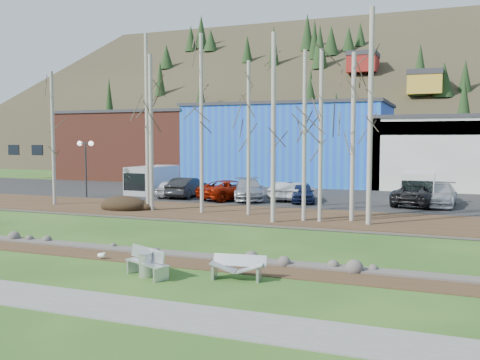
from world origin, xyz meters
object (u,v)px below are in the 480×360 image
at_px(bench_damaged, 238,267).
at_px(van_grey, 151,180).
at_px(bench_intact, 147,262).
at_px(car_8, 298,191).
at_px(car_7, 439,195).
at_px(litter_bin, 146,265).
at_px(seagull, 102,255).
at_px(car_0, 171,188).
at_px(street_lamp, 86,153).
at_px(van_white, 419,188).
at_px(car_3, 248,189).
at_px(car_2, 231,190).
at_px(car_5, 286,191).
at_px(car_4, 302,193).
at_px(car_6, 418,194).
at_px(car_1, 188,187).

distance_m(bench_damaged, van_grey, 27.66).
relative_size(bench_intact, car_8, 0.49).
height_order(bench_damaged, car_7, car_7).
distance_m(litter_bin, seagull, 3.40).
distance_m(bench_damaged, car_0, 24.64).
height_order(street_lamp, car_8, street_lamp).
distance_m(bench_damaged, van_white, 23.44).
bearing_deg(van_white, bench_intact, -108.04).
bearing_deg(litter_bin, car_3, 101.50).
height_order(car_7, car_8, car_7).
xyz_separation_m(car_2, car_8, (4.83, 1.39, -0.07)).
height_order(car_5, car_7, car_7).
bearing_deg(car_4, car_5, 128.83).
bearing_deg(car_6, bench_damaged, 89.21).
distance_m(car_4, van_white, 8.11).
bearing_deg(car_6, van_grey, 10.14).
height_order(litter_bin, car_1, car_1).
height_order(street_lamp, car_1, street_lamp).
distance_m(car_2, car_3, 1.30).
distance_m(car_0, car_1, 1.35).
distance_m(seagull, car_8, 21.19).
xyz_separation_m(seagull, car_5, (1.26, 21.07, 0.63)).
xyz_separation_m(car_2, car_5, (3.93, 1.39, -0.07)).
distance_m(bench_intact, bench_damaged, 3.11).
bearing_deg(car_8, car_1, 12.81).
height_order(bench_intact, car_6, car_6).
height_order(bench_damaged, street_lamp, street_lamp).
height_order(car_2, van_grey, van_grey).
relative_size(bench_intact, van_grey, 0.37).
bearing_deg(car_1, car_3, -178.40).
height_order(car_6, car_7, car_7).
bearing_deg(car_4, van_white, -1.23).
bearing_deg(car_7, bench_damaged, -101.43).
relative_size(car_6, van_grey, 1.04).
height_order(bench_damaged, van_white, van_white).
relative_size(car_3, car_6, 0.97).
distance_m(seagull, car_1, 20.95).
relative_size(bench_damaged, street_lamp, 0.43).
relative_size(car_2, car_4, 1.32).
xyz_separation_m(litter_bin, van_grey, (-13.52, 23.00, 0.86)).
xyz_separation_m(car_6, car_8, (-8.42, 0.04, -0.10)).
bearing_deg(bench_damaged, bench_intact, -174.17).
distance_m(car_7, van_white, 1.69).
bearing_deg(van_grey, car_3, -5.09).
bearing_deg(car_3, car_6, -18.43).
bearing_deg(van_grey, car_5, 1.02).
bearing_deg(car_0, litter_bin, 106.03).
xyz_separation_m(car_0, car_6, (18.32, 1.34, 0.10)).
height_order(bench_intact, litter_bin, bench_intact).
height_order(car_2, car_6, car_6).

